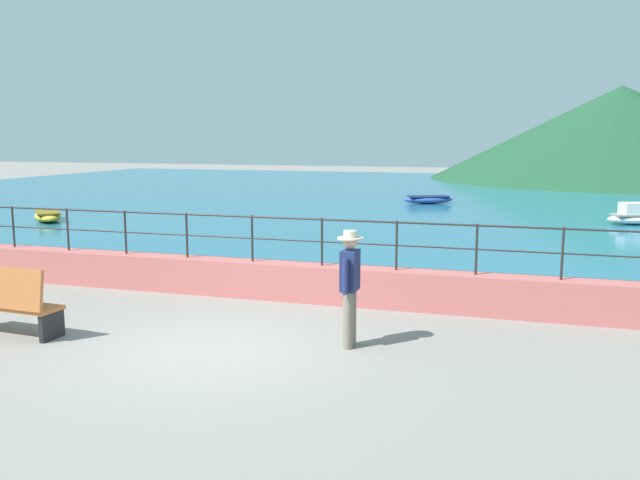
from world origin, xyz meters
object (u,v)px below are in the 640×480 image
bench_main (6,301)px  boat_3 (638,217)px  person_walking (350,283)px  boat_0 (428,199)px  boat_1 (48,216)px

bench_main → boat_3: size_ratio=0.70×
person_walking → boat_0: person_walking is taller
person_walking → boat_0: (-1.84, 21.22, -0.72)m
boat_0 → boat_1: (-12.36, -10.51, 0.00)m
boat_0 → boat_1: same height
bench_main → person_walking: 5.40m
boat_1 → boat_3: bearing=14.8°
bench_main → boat_1: bearing=127.2°
person_walking → boat_1: (-14.21, 10.71, -0.72)m
bench_main → boat_1: 14.77m
bench_main → boat_1: size_ratio=0.75×
boat_1 → bench_main: bearing=-52.8°
person_walking → boat_0: bearing=95.0°
boat_1 → boat_3: size_ratio=0.93×
person_walking → boat_0: 21.31m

